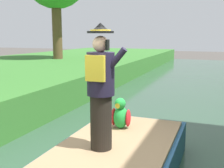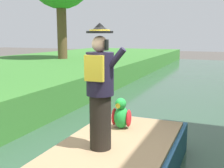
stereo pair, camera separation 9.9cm
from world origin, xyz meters
TOP-DOWN VIEW (x-y plane):
  - person_pirate at (-0.13, 0.03)m, footprint 0.61×0.42m
  - parrot_plush at (-0.17, 1.01)m, footprint 0.36×0.34m

SIDE VIEW (x-z plane):
  - parrot_plush at x=-0.17m, z-range 0.67..1.24m
  - person_pirate at x=-0.13m, z-range 0.71..2.56m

